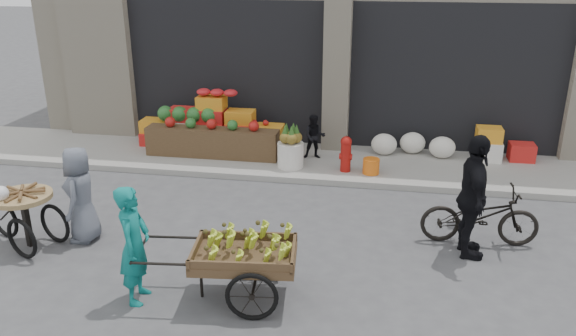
% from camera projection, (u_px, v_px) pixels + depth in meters
% --- Properties ---
extents(ground, '(80.00, 80.00, 0.00)m').
position_uv_depth(ground, '(300.00, 266.00, 7.85)').
color(ground, '#424244').
rests_on(ground, ground).
extents(sidewalk, '(18.00, 2.20, 0.12)m').
position_uv_depth(sidewalk, '(330.00, 163.00, 11.61)').
color(sidewalk, gray).
rests_on(sidewalk, ground).
extents(fruit_display, '(3.10, 1.12, 1.24)m').
position_uv_depth(fruit_display, '(217.00, 125.00, 12.06)').
color(fruit_display, red).
rests_on(fruit_display, sidewalk).
extents(pineapple_bin, '(0.52, 0.52, 0.50)m').
position_uv_depth(pineapple_bin, '(291.00, 155.00, 11.16)').
color(pineapple_bin, silver).
rests_on(pineapple_bin, sidewalk).
extents(fire_hydrant, '(0.22, 0.22, 0.71)m').
position_uv_depth(fire_hydrant, '(346.00, 152.00, 10.89)').
color(fire_hydrant, '#A5140F').
rests_on(fire_hydrant, sidewalk).
extents(orange_bucket, '(0.32, 0.32, 0.30)m').
position_uv_depth(orange_bucket, '(371.00, 166.00, 10.85)').
color(orange_bucket, orange).
rests_on(orange_bucket, sidewalk).
extents(right_bay_goods, '(3.35, 0.60, 0.70)m').
position_uv_depth(right_bay_goods, '(459.00, 145.00, 11.62)').
color(right_bay_goods, silver).
rests_on(right_bay_goods, sidewalk).
extents(seated_person, '(0.51, 0.43, 0.93)m').
position_uv_depth(seated_person, '(315.00, 137.00, 11.58)').
color(seated_person, black).
rests_on(seated_person, sidewalk).
extents(banana_cart, '(2.24, 1.11, 0.90)m').
position_uv_depth(banana_cart, '(241.00, 252.00, 6.89)').
color(banana_cart, brown).
rests_on(banana_cart, ground).
extents(vendor_woman, '(0.42, 0.59, 1.54)m').
position_uv_depth(vendor_woman, '(134.00, 245.00, 6.84)').
color(vendor_woman, '#0F736F').
rests_on(vendor_woman, ground).
extents(tricycle_cart, '(1.45, 1.08, 0.95)m').
position_uv_depth(tricycle_cart, '(25.00, 211.00, 8.22)').
color(tricycle_cart, '#9E7F51').
rests_on(tricycle_cart, ground).
extents(vendor_grey, '(0.57, 0.78, 1.48)m').
position_uv_depth(vendor_grey, '(81.00, 195.00, 8.36)').
color(vendor_grey, slate).
rests_on(vendor_grey, ground).
extents(bicycle, '(1.74, 0.67, 0.90)m').
position_uv_depth(bicycle, '(480.00, 216.00, 8.34)').
color(bicycle, black).
rests_on(bicycle, ground).
extents(cyclist, '(0.49, 1.08, 1.81)m').
position_uv_depth(cyclist, '(473.00, 197.00, 7.85)').
color(cyclist, black).
rests_on(cyclist, ground).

